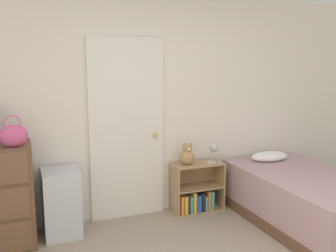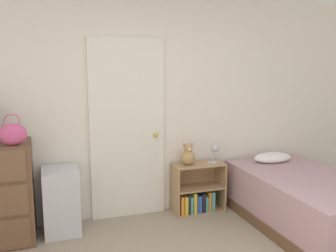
% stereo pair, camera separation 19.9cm
% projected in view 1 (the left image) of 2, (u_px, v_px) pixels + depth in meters
% --- Properties ---
extents(wall_back, '(10.00, 0.06, 2.55)m').
position_uv_depth(wall_back, '(140.00, 106.00, 4.28)').
color(wall_back, silver).
rests_on(wall_back, ground_plane).
extents(door_closed, '(0.85, 0.09, 2.05)m').
position_uv_depth(door_closed, '(127.00, 130.00, 4.21)').
color(door_closed, silver).
rests_on(door_closed, ground_plane).
extents(handbag, '(0.25, 0.14, 0.30)m').
position_uv_depth(handbag, '(13.00, 135.00, 3.41)').
color(handbag, '#C64C7F').
rests_on(handbag, dresser).
extents(storage_bin, '(0.36, 0.43, 0.69)m').
position_uv_depth(storage_bin, '(62.00, 203.00, 3.86)').
color(storage_bin, silver).
rests_on(storage_bin, ground_plane).
extents(bookshelf, '(0.61, 0.30, 0.59)m').
position_uv_depth(bookshelf, '(195.00, 193.00, 4.50)').
color(bookshelf, tan).
rests_on(bookshelf, ground_plane).
extents(teddy_bear, '(0.17, 0.17, 0.26)m').
position_uv_depth(teddy_bear, '(187.00, 155.00, 4.38)').
color(teddy_bear, tan).
rests_on(teddy_bear, bookshelf).
extents(desk_lamp, '(0.13, 0.13, 0.24)m').
position_uv_depth(desk_lamp, '(213.00, 149.00, 4.44)').
color(desk_lamp, '#B2B2B7').
rests_on(desk_lamp, bookshelf).
extents(bed, '(1.09, 1.86, 0.67)m').
position_uv_depth(bed, '(305.00, 199.00, 4.13)').
color(bed, brown).
rests_on(bed, ground_plane).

